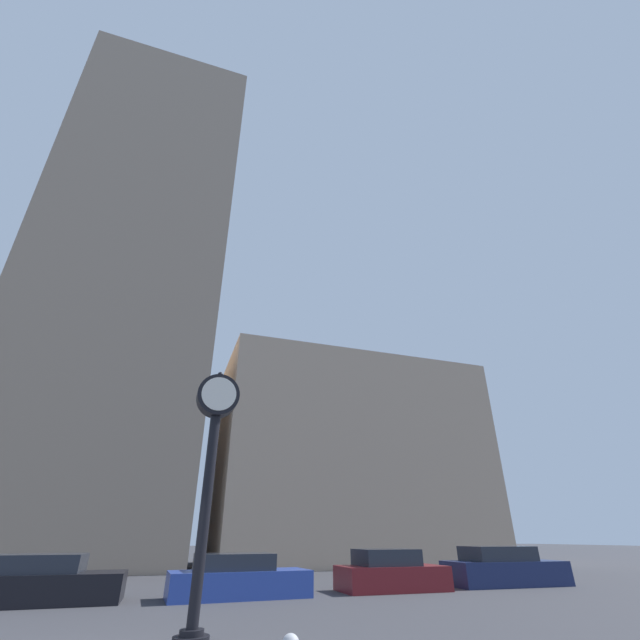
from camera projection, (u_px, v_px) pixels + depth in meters
building_tall_tower at (136, 279)px, 34.04m from camera, size 12.63×12.00×40.10m
building_storefront_row at (345, 462)px, 33.11m from camera, size 19.32×12.00×13.82m
street_clock at (212, 451)px, 9.17m from camera, size 0.93×0.66×5.15m
car_black at (39, 583)px, 12.29m from camera, size 4.51×1.98×1.26m
car_blue at (238, 579)px, 13.56m from camera, size 4.45×1.93×1.24m
car_maroon at (390, 573)px, 15.35m from camera, size 3.84×1.99×1.32m
car_navy at (504, 569)px, 16.96m from camera, size 4.81×2.10×1.38m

